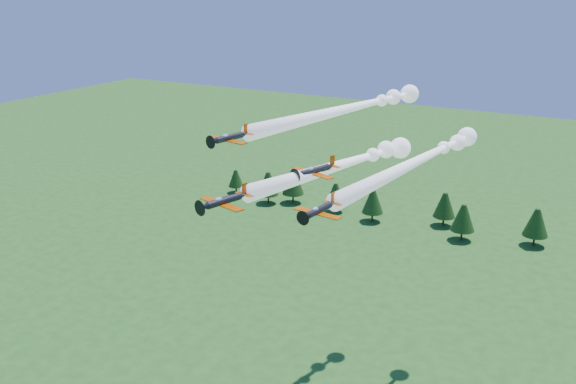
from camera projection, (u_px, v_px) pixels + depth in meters
The scene contains 5 objects.
plane_lead at pixel (346, 163), 102.52m from camera, with size 16.59×44.66×3.70m.
plane_left at pixel (353, 107), 115.37m from camera, with size 16.37×54.02×3.70m.
plane_right at pixel (422, 158), 108.04m from camera, with size 12.16×56.39×3.70m.
plane_slot at pixel (315, 171), 96.61m from camera, with size 7.79×8.68×2.75m.
treeline at pixel (418, 207), 196.34m from camera, with size 171.88×15.84×11.67m.
Camera 1 is at (43.83, -74.80, 73.68)m, focal length 40.00 mm.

